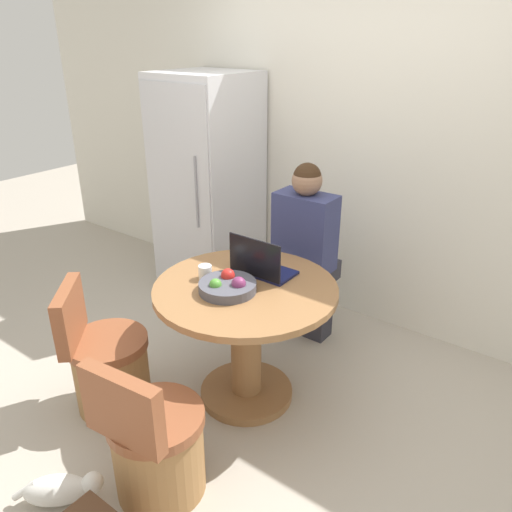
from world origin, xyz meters
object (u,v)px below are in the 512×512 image
object	(u,v)px
dining_table	(246,325)
fruit_bowl	(228,286)
refrigerator	(208,189)
cat	(61,489)
laptop	(261,266)
chair_near_left_corner	(108,366)
person_seated	(307,249)
chair_near_camera	(156,447)

from	to	relation	value
dining_table	fruit_bowl	bearing A→B (deg)	-111.51
refrigerator	cat	xyz separation A→B (m)	(0.89, -2.12, -0.82)
laptop	dining_table	bearing A→B (deg)	95.18
chair_near_left_corner	cat	xyz separation A→B (m)	(0.37, -0.60, -0.19)
refrigerator	laptop	distance (m)	1.37
dining_table	chair_near_left_corner	size ratio (longest dim) A/B	1.31
person_seated	fruit_bowl	bearing A→B (deg)	90.19
refrigerator	dining_table	distance (m)	1.54
person_seated	fruit_bowl	world-z (taller)	person_seated
chair_near_left_corner	fruit_bowl	bearing A→B (deg)	-93.98
refrigerator	cat	distance (m)	2.44
chair_near_left_corner	person_seated	world-z (taller)	person_seated
fruit_bowl	cat	xyz separation A→B (m)	(-0.20, -1.05, -0.72)
chair_near_camera	cat	distance (m)	0.50
chair_near_camera	chair_near_left_corner	bearing A→B (deg)	-26.95
fruit_bowl	chair_near_camera	bearing A→B (deg)	-79.96
laptop	fruit_bowl	size ratio (longest dim) A/B	1.11
chair_near_camera	person_seated	xyz separation A→B (m)	(-0.13, 1.57, 0.45)
refrigerator	cat	size ratio (longest dim) A/B	5.29
dining_table	person_seated	bearing A→B (deg)	93.37
refrigerator	fruit_bowl	size ratio (longest dim) A/B	5.66
chair_near_left_corner	laptop	bearing A→B (deg)	-81.58
fruit_bowl	cat	world-z (taller)	fruit_bowl
chair_near_left_corner	laptop	world-z (taller)	laptop
cat	chair_near_camera	bearing A→B (deg)	2.89
laptop	chair_near_left_corner	bearing A→B (deg)	50.44
cat	person_seated	bearing A→B (deg)	41.28
chair_near_camera	fruit_bowl	distance (m)	0.90
cat	refrigerator	bearing A→B (deg)	69.99
laptop	fruit_bowl	xyz separation A→B (m)	(-0.03, -0.27, -0.02)
chair_near_camera	person_seated	size ratio (longest dim) A/B	0.60
chair_near_camera	chair_near_left_corner	size ratio (longest dim) A/B	1.00
refrigerator	person_seated	xyz separation A→B (m)	(1.09, -0.22, -0.18)
refrigerator	fruit_bowl	world-z (taller)	refrigerator
chair_near_left_corner	fruit_bowl	world-z (taller)	fruit_bowl
chair_near_camera	laptop	bearing A→B (deg)	-90.13
chair_near_left_corner	fruit_bowl	distance (m)	0.90
refrigerator	laptop	size ratio (longest dim) A/B	5.09
fruit_bowl	person_seated	bearing A→B (deg)	90.19
refrigerator	chair_near_left_corner	world-z (taller)	refrigerator
dining_table	cat	xyz separation A→B (m)	(-0.24, -1.15, -0.43)
dining_table	chair_near_camera	size ratio (longest dim) A/B	1.31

